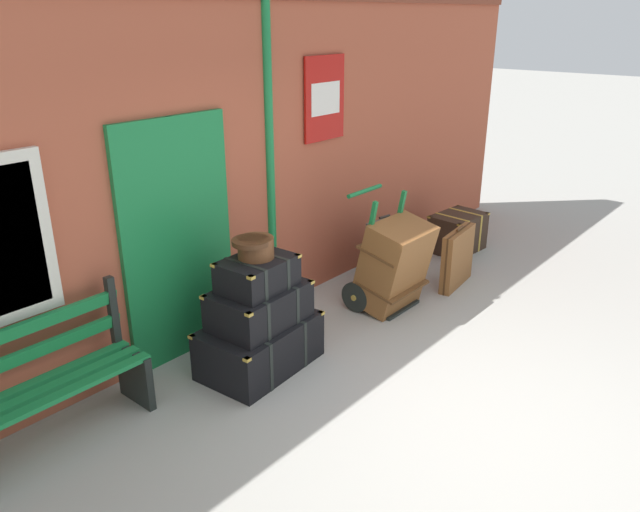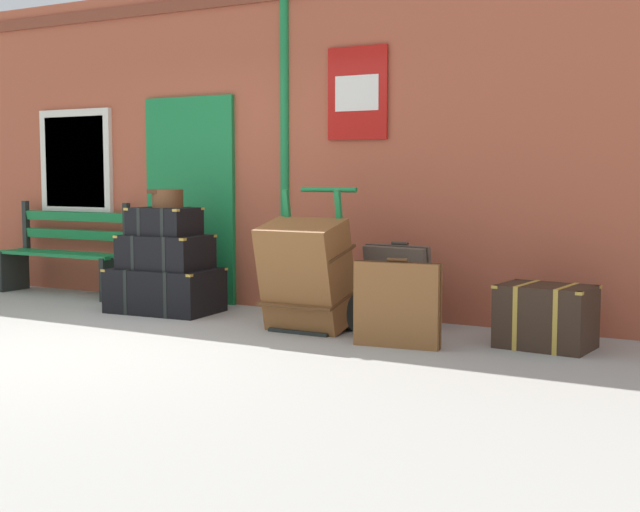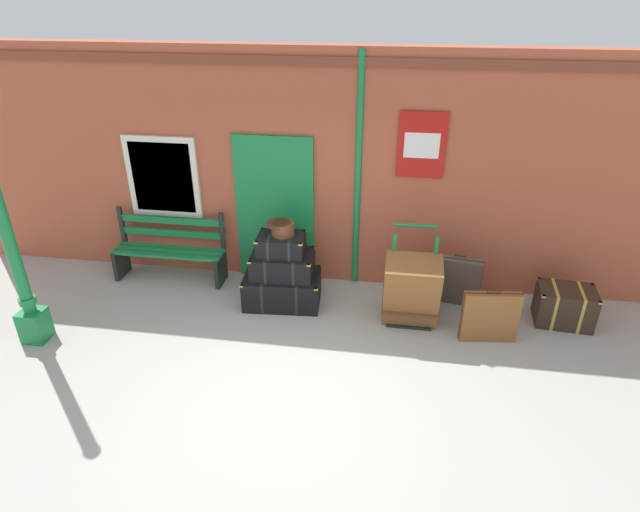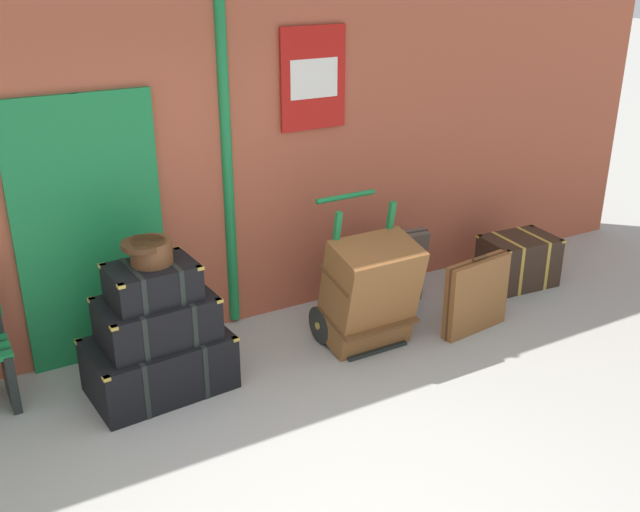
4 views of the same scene
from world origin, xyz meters
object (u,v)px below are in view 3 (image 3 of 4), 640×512
object	(u,v)px
lamp_post	(14,257)
round_hatbox	(282,228)
porters_trolley	(410,297)
large_brown_trunk	(412,290)
platform_bench	(170,250)
corner_trunk	(565,306)
suitcase_oxblood	(457,281)
steamer_trunk_middle	(282,265)
steamer_trunk_top	(281,245)
steamer_trunk_base	(282,289)
suitcase_cream	(490,317)

from	to	relation	value
lamp_post	round_hatbox	bearing A→B (deg)	24.89
porters_trolley	large_brown_trunk	distance (m)	0.27
platform_bench	corner_trunk	size ratio (longest dim) A/B	2.20
suitcase_oxblood	lamp_post	bearing A→B (deg)	-162.77
steamer_trunk_middle	steamer_trunk_top	bearing A→B (deg)	177.60
steamer_trunk_top	porters_trolley	xyz separation A→B (m)	(1.69, -0.05, -0.60)
steamer_trunk_middle	round_hatbox	world-z (taller)	round_hatbox
platform_bench	corner_trunk	xyz separation A→B (m)	(5.37, -0.35, -0.20)
platform_bench	steamer_trunk_top	size ratio (longest dim) A/B	2.53
steamer_trunk_base	suitcase_cream	world-z (taller)	suitcase_cream
steamer_trunk_middle	steamer_trunk_top	xyz separation A→B (m)	(-0.01, 0.00, 0.29)
platform_bench	steamer_trunk_top	xyz separation A→B (m)	(1.75, -0.43, 0.43)
large_brown_trunk	corner_trunk	xyz separation A→B (m)	(1.93, 0.31, -0.24)
suitcase_cream	round_hatbox	bearing A→B (deg)	169.70
porters_trolley	suitcase_oxblood	distance (m)	0.71
lamp_post	round_hatbox	world-z (taller)	lamp_post
lamp_post	steamer_trunk_base	xyz separation A→B (m)	(2.77, 1.27, -0.92)
steamer_trunk_top	suitcase_oxblood	bearing A→B (deg)	7.63
round_hatbox	corner_trunk	size ratio (longest dim) A/B	0.48
steamer_trunk_top	suitcase_cream	xyz separation A→B (m)	(2.62, -0.45, -0.54)
steamer_trunk_base	large_brown_trunk	world-z (taller)	large_brown_trunk
lamp_post	corner_trunk	distance (m)	6.60
steamer_trunk_top	corner_trunk	size ratio (longest dim) A/B	0.87
steamer_trunk_middle	platform_bench	bearing A→B (deg)	166.19
large_brown_trunk	suitcase_oxblood	distance (m)	0.82
platform_bench	steamer_trunk_top	distance (m)	1.85
steamer_trunk_top	suitcase_oxblood	size ratio (longest dim) A/B	0.85
steamer_trunk_top	round_hatbox	world-z (taller)	round_hatbox
round_hatbox	suitcase_cream	xyz separation A→B (m)	(2.61, -0.47, -0.77)
round_hatbox	large_brown_trunk	xyz separation A→B (m)	(1.68, -0.25, -0.62)
suitcase_cream	corner_trunk	world-z (taller)	suitcase_cream
suitcase_oxblood	suitcase_cream	bearing A→B (deg)	-66.55
round_hatbox	porters_trolley	bearing A→B (deg)	-2.68
platform_bench	suitcase_cream	distance (m)	4.46
platform_bench	steamer_trunk_base	xyz separation A→B (m)	(1.74, -0.43, -0.23)
steamer_trunk_base	large_brown_trunk	xyz separation A→B (m)	(1.70, -0.22, 0.27)
round_hatbox	platform_bench	bearing A→B (deg)	167.06
steamer_trunk_middle	large_brown_trunk	size ratio (longest dim) A/B	0.87
porters_trolley	corner_trunk	xyz separation A→B (m)	(1.93, 0.13, -0.03)
steamer_trunk_top	suitcase_cream	world-z (taller)	steamer_trunk_top
platform_bench	suitcase_oxblood	world-z (taller)	platform_bench
suitcase_cream	lamp_post	bearing A→B (deg)	-171.38
lamp_post	platform_bench	size ratio (longest dim) A/B	1.86
steamer_trunk_base	round_hatbox	xyz separation A→B (m)	(0.02, 0.03, 0.89)
steamer_trunk_base	corner_trunk	size ratio (longest dim) A/B	1.45
suitcase_cream	suitcase_oxblood	distance (m)	0.82
lamp_post	steamer_trunk_middle	distance (m)	3.11
steamer_trunk_top	large_brown_trunk	world-z (taller)	steamer_trunk_top
suitcase_cream	suitcase_oxblood	size ratio (longest dim) A/B	0.93
steamer_trunk_base	large_brown_trunk	bearing A→B (deg)	-7.49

